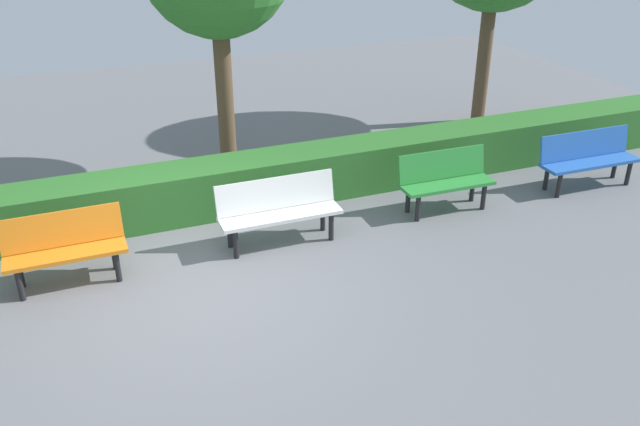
# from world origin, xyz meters

# --- Properties ---
(ground_plane) EXTENTS (22.17, 22.17, 0.00)m
(ground_plane) POSITION_xyz_m (0.00, 0.00, 0.00)
(ground_plane) COLOR slate
(bench_blue) EXTENTS (1.63, 0.50, 0.86)m
(bench_blue) POSITION_xyz_m (-6.24, -0.72, 0.48)
(bench_blue) COLOR blue
(bench_blue) RESTS_ON ground_plane
(bench_green) EXTENTS (1.38, 0.49, 0.86)m
(bench_green) POSITION_xyz_m (-3.75, -0.83, 0.48)
(bench_green) COLOR #2D8C38
(bench_green) RESTS_ON ground_plane
(bench_white) EXTENTS (1.61, 0.48, 0.86)m
(bench_white) POSITION_xyz_m (-1.22, -0.79, 0.48)
(bench_white) COLOR white
(bench_white) RESTS_ON ground_plane
(bench_orange) EXTENTS (1.38, 0.47, 0.86)m
(bench_orange) POSITION_xyz_m (1.43, -0.79, 0.48)
(bench_orange) COLOR orange
(bench_orange) RESTS_ON ground_plane
(hedge_row) EXTENTS (18.17, 0.74, 0.73)m
(hedge_row) POSITION_xyz_m (-1.12, -1.99, 0.36)
(hedge_row) COLOR #2D6B28
(hedge_row) RESTS_ON ground_plane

